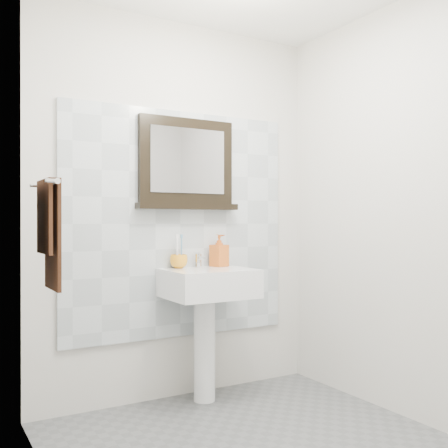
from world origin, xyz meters
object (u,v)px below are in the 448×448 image
Objects in this scene: pedestal_sink at (208,298)px; soap_dispenser at (219,250)px; toothbrush_cup at (179,261)px; framed_mirror at (187,166)px; hand_towel at (49,226)px.

pedestal_sink is 0.36m from soap_dispenser.
framed_mirror is at bearing 30.98° from toothbrush_cup.
toothbrush_cup is 0.64m from framed_mirror.
pedestal_sink is 1.17m from hand_towel.
toothbrush_cup is at bearing 135.28° from pedestal_sink.
framed_mirror is 1.14m from hand_towel.
toothbrush_cup is at bearing 164.15° from soap_dispenser.
framed_mirror is at bearing 107.93° from pedestal_sink.
framed_mirror reaches higher than pedestal_sink.
soap_dispenser reaches higher than toothbrush_cup.
soap_dispenser reaches higher than pedestal_sink.
pedestal_sink is 1.75× the size of hand_towel.
hand_towel reaches higher than pedestal_sink.
framed_mirror reaches higher than toothbrush_cup.
soap_dispenser is at bearing 18.08° from hand_towel.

